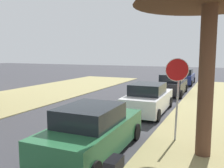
% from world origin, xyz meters
% --- Properties ---
extents(stop_sign_far, '(0.81, 0.56, 2.94)m').
position_xyz_m(stop_sign_far, '(4.52, 10.04, 2.17)').
color(stop_sign_far, '#9EA0A5').
rests_on(stop_sign_far, grass_verge_right).
extents(parked_sedan_green, '(2.03, 4.44, 1.57)m').
position_xyz_m(parked_sedan_green, '(2.34, 7.88, 0.72)').
color(parked_sedan_green, '#28663D').
rests_on(parked_sedan_green, ground).
extents(parked_sedan_white, '(2.03, 4.44, 1.57)m').
position_xyz_m(parked_sedan_white, '(2.42, 13.84, 0.72)').
color(parked_sedan_white, white).
rests_on(parked_sedan_white, ground).
extents(parked_sedan_black, '(2.03, 4.44, 1.57)m').
position_xyz_m(parked_sedan_black, '(2.49, 20.23, 0.72)').
color(parked_sedan_black, black).
rests_on(parked_sedan_black, ground).
extents(parked_sedan_navy, '(2.03, 4.44, 1.57)m').
position_xyz_m(parked_sedan_navy, '(2.43, 27.06, 0.72)').
color(parked_sedan_navy, navy).
rests_on(parked_sedan_navy, ground).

